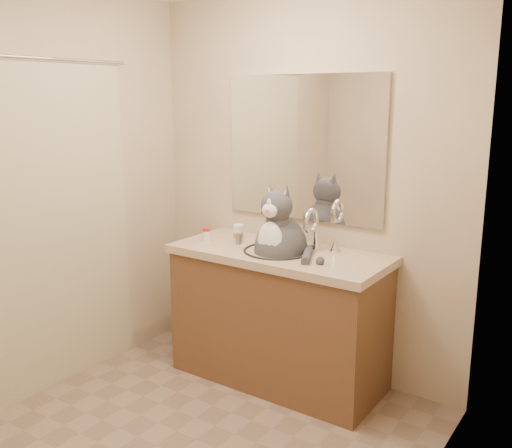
{
  "coord_description": "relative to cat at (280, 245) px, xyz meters",
  "views": [
    {
      "loc": [
        1.78,
        -1.87,
        1.77
      ],
      "look_at": [
        0.04,
        0.65,
        1.08
      ],
      "focal_mm": 40.0,
      "sensor_mm": 36.0,
      "label": 1
    }
  ],
  "objects": [
    {
      "name": "room",
      "position": [
        -0.02,
        -0.94,
        0.31
      ],
      "size": [
        2.22,
        2.52,
        2.42
      ],
      "color": "#89725F",
      "rests_on": "ground"
    },
    {
      "name": "vanity",
      "position": [
        -0.02,
        0.02,
        -0.45
      ],
      "size": [
        1.34,
        0.59,
        1.12
      ],
      "color": "brown",
      "rests_on": "ground"
    },
    {
      "name": "mirror",
      "position": [
        -0.02,
        0.29,
        0.56
      ],
      "size": [
        1.1,
        0.02,
        0.9
      ],
      "primitive_type": "cube",
      "color": "white",
      "rests_on": "room"
    },
    {
      "name": "shower_curtain",
      "position": [
        -1.07,
        -0.84,
        0.14
      ],
      "size": [
        0.02,
        1.3,
        1.93
      ],
      "color": "beige",
      "rests_on": "ground"
    },
    {
      "name": "cat",
      "position": [
        0.0,
        0.0,
        0.0
      ],
      "size": [
        0.45,
        0.36,
        0.63
      ],
      "rotation": [
        0.0,
        0.0,
        -0.01
      ],
      "color": "#424247",
      "rests_on": "vanity"
    },
    {
      "name": "pill_bottle_redcap",
      "position": [
        -0.53,
        -0.05,
        0.0
      ],
      "size": [
        0.06,
        0.06,
        0.09
      ],
      "rotation": [
        0.0,
        0.0,
        0.13
      ],
      "color": "white",
      "rests_on": "vanity"
    },
    {
      "name": "pill_bottle_orange",
      "position": [
        -0.35,
        0.05,
        0.01
      ],
      "size": [
        0.07,
        0.07,
        0.11
      ],
      "rotation": [
        0.0,
        0.0,
        -0.14
      ],
      "color": "white",
      "rests_on": "vanity"
    },
    {
      "name": "grey_canister",
      "position": [
        -0.31,
        0.01,
        -0.01
      ],
      "size": [
        0.04,
        0.04,
        0.07
      ],
      "rotation": [
        0.0,
        0.0,
        0.03
      ],
      "color": "slate",
      "rests_on": "vanity"
    }
  ]
}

